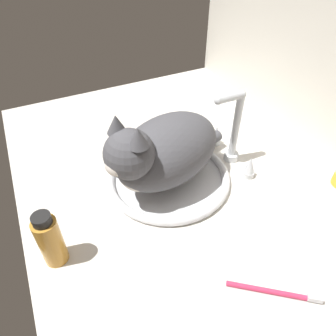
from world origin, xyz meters
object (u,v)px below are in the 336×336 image
at_px(faucet, 233,136).
at_px(toothbrush, 276,292).
at_px(amber_bottle, 50,240).
at_px(sink_basin, 168,177).
at_px(cat, 161,151).

relative_size(faucet, toothbrush, 1.47).
distance_m(faucet, amber_bottle, 0.51).
bearing_deg(sink_basin, amber_bottle, -69.96).
bearing_deg(cat, toothbrush, 10.21).
height_order(amber_bottle, toothbrush, amber_bottle).
bearing_deg(amber_bottle, cat, 110.06).
height_order(faucet, toothbrush, faucet).
bearing_deg(amber_bottle, toothbrush, 53.97).
height_order(cat, amber_bottle, cat).
bearing_deg(cat, faucet, 92.04).
relative_size(sink_basin, faucet, 1.51).
xyz_separation_m(sink_basin, cat, (0.01, -0.02, 0.10)).
height_order(sink_basin, cat, cat).
relative_size(sink_basin, toothbrush, 2.23).
bearing_deg(faucet, sink_basin, -90.00).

